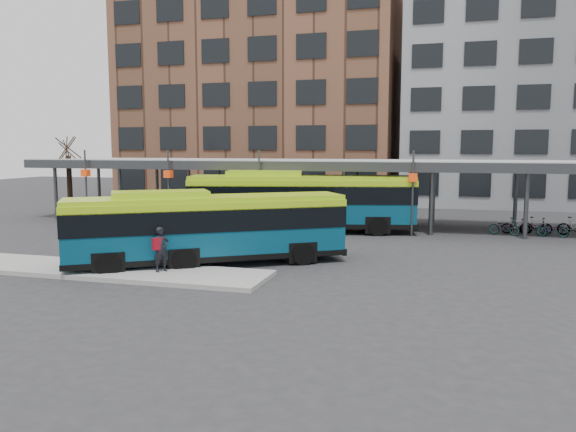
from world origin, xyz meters
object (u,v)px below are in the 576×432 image
(tree, at_px, (70,183))
(pedestrian, at_px, (161,249))
(bus_front, at_px, (207,226))
(bus_rear, at_px, (301,200))

(tree, bearing_deg, pedestrian, -44.36)
(bus_front, bearing_deg, tree, 109.49)
(bus_rear, relative_size, pedestrian, 7.71)
(bus_rear, height_order, pedestrian, bus_rear)
(bus_rear, distance_m, pedestrian, 12.84)
(bus_rear, xyz_separation_m, pedestrian, (-2.30, -12.61, -0.82))
(bus_front, distance_m, bus_rear, 10.33)
(tree, xyz_separation_m, bus_front, (16.14, -12.55, -0.78))
(tree, height_order, bus_front, tree)
(bus_front, relative_size, pedestrian, 6.36)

